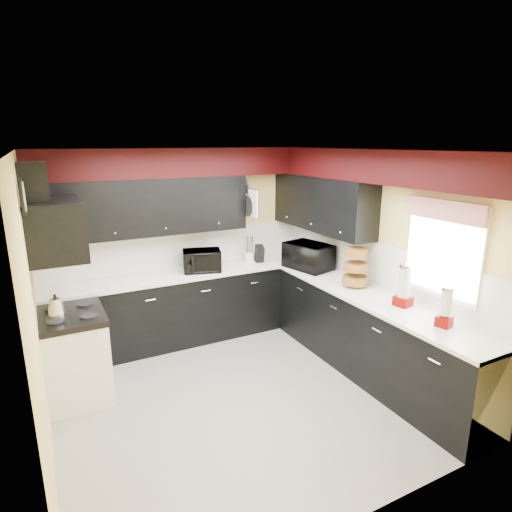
% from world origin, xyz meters
% --- Properties ---
extents(ground, '(3.60, 3.60, 0.00)m').
position_xyz_m(ground, '(0.00, 0.00, 0.00)').
color(ground, gray).
rests_on(ground, ground).
extents(wall_back, '(3.60, 0.06, 2.50)m').
position_xyz_m(wall_back, '(0.00, 1.80, 1.25)').
color(wall_back, '#E0C666').
rests_on(wall_back, ground).
extents(wall_right, '(0.06, 3.60, 2.50)m').
position_xyz_m(wall_right, '(1.80, 0.00, 1.25)').
color(wall_right, '#E0C666').
rests_on(wall_right, ground).
extents(wall_left, '(0.06, 3.60, 2.50)m').
position_xyz_m(wall_left, '(-1.80, 0.00, 1.25)').
color(wall_left, '#E0C666').
rests_on(wall_left, ground).
extents(ceiling, '(3.60, 3.60, 0.06)m').
position_xyz_m(ceiling, '(0.00, 0.00, 2.50)').
color(ceiling, white).
rests_on(ceiling, wall_back).
extents(cab_back, '(3.60, 0.60, 0.90)m').
position_xyz_m(cab_back, '(0.00, 1.50, 0.45)').
color(cab_back, black).
rests_on(cab_back, ground).
extents(cab_right, '(0.60, 3.00, 0.90)m').
position_xyz_m(cab_right, '(1.50, -0.30, 0.45)').
color(cab_right, black).
rests_on(cab_right, ground).
extents(counter_back, '(3.62, 0.64, 0.04)m').
position_xyz_m(counter_back, '(0.00, 1.50, 0.92)').
color(counter_back, white).
rests_on(counter_back, cab_back).
extents(counter_right, '(0.64, 3.02, 0.04)m').
position_xyz_m(counter_right, '(1.50, -0.30, 0.92)').
color(counter_right, white).
rests_on(counter_right, cab_right).
extents(splash_back, '(3.60, 0.02, 0.50)m').
position_xyz_m(splash_back, '(0.00, 1.79, 1.19)').
color(splash_back, white).
rests_on(splash_back, counter_back).
extents(splash_right, '(0.02, 3.60, 0.50)m').
position_xyz_m(splash_right, '(1.79, 0.00, 1.19)').
color(splash_right, white).
rests_on(splash_right, counter_right).
extents(upper_back, '(2.60, 0.35, 0.70)m').
position_xyz_m(upper_back, '(-0.50, 1.62, 1.80)').
color(upper_back, black).
rests_on(upper_back, wall_back).
extents(upper_right, '(0.35, 1.80, 0.70)m').
position_xyz_m(upper_right, '(1.62, 0.90, 1.80)').
color(upper_right, black).
rests_on(upper_right, wall_right).
extents(soffit_back, '(3.60, 0.36, 0.35)m').
position_xyz_m(soffit_back, '(0.00, 1.62, 2.33)').
color(soffit_back, black).
rests_on(soffit_back, wall_back).
extents(soffit_right, '(0.36, 3.24, 0.35)m').
position_xyz_m(soffit_right, '(1.62, -0.18, 2.33)').
color(soffit_right, black).
rests_on(soffit_right, wall_right).
extents(stove, '(0.60, 0.75, 0.86)m').
position_xyz_m(stove, '(-1.50, 0.75, 0.43)').
color(stove, white).
rests_on(stove, ground).
extents(cooktop, '(0.62, 0.77, 0.06)m').
position_xyz_m(cooktop, '(-1.50, 0.75, 0.89)').
color(cooktop, black).
rests_on(cooktop, stove).
extents(hood, '(0.50, 0.78, 0.55)m').
position_xyz_m(hood, '(-1.55, 0.75, 1.78)').
color(hood, black).
rests_on(hood, wall_left).
extents(hood_duct, '(0.24, 0.40, 0.40)m').
position_xyz_m(hood_duct, '(-1.68, 0.75, 2.20)').
color(hood_duct, black).
rests_on(hood_duct, wall_left).
extents(window, '(0.03, 0.86, 0.96)m').
position_xyz_m(window, '(1.79, -0.90, 1.55)').
color(window, white).
rests_on(window, wall_right).
extents(valance, '(0.04, 0.88, 0.20)m').
position_xyz_m(valance, '(1.73, -0.90, 1.95)').
color(valance, red).
rests_on(valance, wall_right).
extents(pan_top, '(0.03, 0.22, 0.40)m').
position_xyz_m(pan_top, '(0.82, 1.55, 2.00)').
color(pan_top, black).
rests_on(pan_top, upper_back).
extents(pan_mid, '(0.03, 0.28, 0.46)m').
position_xyz_m(pan_mid, '(0.82, 1.42, 1.75)').
color(pan_mid, black).
rests_on(pan_mid, upper_back).
extents(pan_low, '(0.03, 0.24, 0.42)m').
position_xyz_m(pan_low, '(0.82, 1.68, 1.72)').
color(pan_low, black).
rests_on(pan_low, upper_back).
extents(cut_board, '(0.03, 0.26, 0.35)m').
position_xyz_m(cut_board, '(0.83, 1.30, 1.80)').
color(cut_board, white).
rests_on(cut_board, upper_back).
extents(baskets, '(0.27, 0.27, 0.50)m').
position_xyz_m(baskets, '(1.52, 0.05, 1.18)').
color(baskets, brown).
rests_on(baskets, upper_right).
extents(clock, '(0.03, 0.30, 0.30)m').
position_xyz_m(clock, '(-1.77, 0.25, 2.15)').
color(clock, black).
rests_on(clock, wall_left).
extents(deco_plate, '(0.03, 0.24, 0.24)m').
position_xyz_m(deco_plate, '(1.77, -0.35, 2.25)').
color(deco_plate, white).
rests_on(deco_plate, wall_right).
extents(toaster_oven, '(0.57, 0.51, 0.28)m').
position_xyz_m(toaster_oven, '(0.16, 1.45, 1.08)').
color(toaster_oven, black).
rests_on(toaster_oven, counter_back).
extents(microwave, '(0.54, 0.69, 0.34)m').
position_xyz_m(microwave, '(1.45, 0.90, 1.11)').
color(microwave, black).
rests_on(microwave, counter_right).
extents(utensil_crock, '(0.14, 0.14, 0.14)m').
position_xyz_m(utensil_crock, '(0.90, 1.55, 1.01)').
color(utensil_crock, silver).
rests_on(utensil_crock, counter_back).
extents(knife_block, '(0.14, 0.17, 0.24)m').
position_xyz_m(knife_block, '(1.02, 1.48, 1.06)').
color(knife_block, black).
rests_on(knife_block, counter_back).
extents(kettle, '(0.21, 0.21, 0.16)m').
position_xyz_m(kettle, '(-1.62, 0.81, 1.00)').
color(kettle, silver).
rests_on(kettle, cooktop).
extents(dispenser_a, '(0.19, 0.19, 0.42)m').
position_xyz_m(dispenser_a, '(1.55, -0.66, 1.15)').
color(dispenser_a, '#6B0B09').
rests_on(dispenser_a, counter_right).
extents(dispenser_b, '(0.15, 0.15, 0.34)m').
position_xyz_m(dispenser_b, '(1.50, -1.22, 1.11)').
color(dispenser_b, '#680400').
rests_on(dispenser_b, counter_right).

